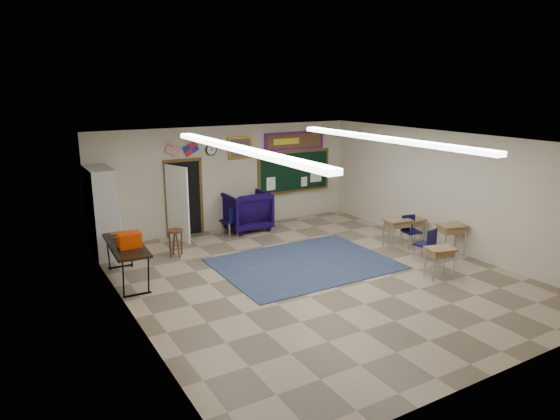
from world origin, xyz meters
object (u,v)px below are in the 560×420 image
student_desk_front_left (397,232)px  student_desk_front_right (414,230)px  wooden_stool (176,243)px  folding_table (127,261)px  wingback_armchair (246,211)px

student_desk_front_left → student_desk_front_right: 0.70m
wooden_stool → folding_table: bearing=-144.8°
wingback_armchair → student_desk_front_right: wingback_armchair is taller
student_desk_front_right → folding_table: folding_table is taller
wingback_armchair → wooden_stool: size_ratio=1.82×
folding_table → student_desk_front_right: bearing=-6.4°
wingback_armchair → student_desk_front_left: bearing=126.8°
student_desk_front_left → student_desk_front_right: student_desk_front_left is taller
student_desk_front_right → student_desk_front_left: bearing=-173.2°
wingback_armchair → student_desk_front_right: bearing=134.2°
student_desk_front_left → student_desk_front_right: (0.69, 0.09, -0.06)m
student_desk_front_right → folding_table: 7.35m
wooden_stool → wingback_armchair: bearing=25.5°
student_desk_front_left → wingback_armchair: bearing=133.1°
student_desk_front_left → folding_table: folding_table is taller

